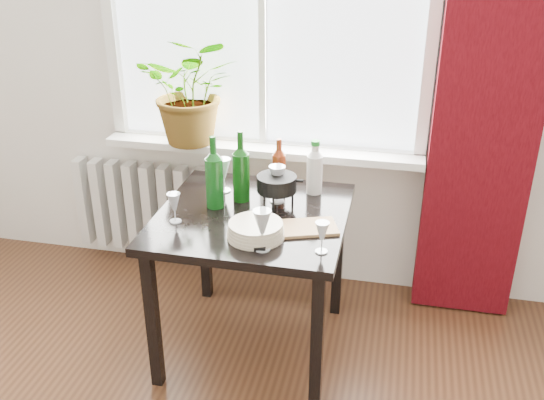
% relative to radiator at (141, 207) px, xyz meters
% --- Properties ---
extents(windowsill, '(1.72, 0.20, 0.04)m').
position_rel_radiator_xyz_m(windowsill, '(0.75, -0.03, 0.44)').
color(windowsill, white).
rests_on(windowsill, ground).
extents(curtain, '(0.50, 0.12, 2.56)m').
position_rel_radiator_xyz_m(curtain, '(1.87, -0.06, 0.92)').
color(curtain, '#3A050A').
rests_on(curtain, ground).
extents(radiator, '(0.80, 0.10, 0.55)m').
position_rel_radiator_xyz_m(radiator, '(0.00, 0.00, 0.00)').
color(radiator, silver).
rests_on(radiator, ground).
extents(table, '(0.85, 0.85, 0.74)m').
position_rel_radiator_xyz_m(table, '(0.85, -0.63, 0.27)').
color(table, black).
rests_on(table, ground).
extents(potted_plant, '(0.55, 0.49, 0.58)m').
position_rel_radiator_xyz_m(potted_plant, '(0.39, -0.07, 0.75)').
color(potted_plant, '#337D21').
rests_on(potted_plant, windowsill).
extents(wine_bottle_left, '(0.11, 0.11, 0.35)m').
position_rel_radiator_xyz_m(wine_bottle_left, '(0.67, -0.60, 0.53)').
color(wine_bottle_left, '#0D4612').
rests_on(wine_bottle_left, table).
extents(wine_bottle_right, '(0.09, 0.09, 0.35)m').
position_rel_radiator_xyz_m(wine_bottle_right, '(0.77, -0.50, 0.53)').
color(wine_bottle_right, '#0B3C0C').
rests_on(wine_bottle_right, table).
extents(bottle_amber, '(0.08, 0.08, 0.27)m').
position_rel_radiator_xyz_m(bottle_amber, '(0.92, -0.35, 0.49)').
color(bottle_amber, maroon).
rests_on(bottle_amber, table).
extents(cleaning_bottle, '(0.08, 0.08, 0.27)m').
position_rel_radiator_xyz_m(cleaning_bottle, '(1.09, -0.35, 0.49)').
color(cleaning_bottle, silver).
rests_on(cleaning_bottle, table).
extents(wineglass_front_right, '(0.08, 0.08, 0.18)m').
position_rel_radiator_xyz_m(wineglass_front_right, '(0.97, -0.94, 0.45)').
color(wineglass_front_right, silver).
rests_on(wineglass_front_right, table).
extents(wineglass_far_right, '(0.08, 0.08, 0.14)m').
position_rel_radiator_xyz_m(wineglass_far_right, '(1.21, -0.91, 0.43)').
color(wineglass_far_right, silver).
rests_on(wineglass_far_right, table).
extents(wineglass_back_center, '(0.08, 0.08, 0.18)m').
position_rel_radiator_xyz_m(wineglass_back_center, '(0.93, -0.48, 0.45)').
color(wineglass_back_center, silver).
rests_on(wineglass_back_center, table).
extents(wineglass_back_left, '(0.08, 0.08, 0.17)m').
position_rel_radiator_xyz_m(wineglass_back_left, '(0.66, -0.42, 0.45)').
color(wineglass_back_left, silver).
rests_on(wineglass_back_left, table).
extents(wineglass_front_left, '(0.06, 0.06, 0.14)m').
position_rel_radiator_xyz_m(wineglass_front_left, '(0.54, -0.79, 0.43)').
color(wineglass_front_left, silver).
rests_on(wineglass_front_left, table).
extents(plate_stack, '(0.30, 0.30, 0.07)m').
position_rel_radiator_xyz_m(plate_stack, '(0.92, -0.84, 0.39)').
color(plate_stack, beige).
rests_on(plate_stack, table).
extents(fondue_pot, '(0.22, 0.20, 0.14)m').
position_rel_radiator_xyz_m(fondue_pot, '(0.94, -0.52, 0.43)').
color(fondue_pot, black).
rests_on(fondue_pot, table).
extents(tv_remote, '(0.06, 0.16, 0.02)m').
position_rel_radiator_xyz_m(tv_remote, '(0.96, -0.88, 0.37)').
color(tv_remote, black).
rests_on(tv_remote, table).
extents(cutting_board, '(0.29, 0.24, 0.01)m').
position_rel_radiator_xyz_m(cutting_board, '(1.12, -0.73, 0.37)').
color(cutting_board, '#AB7D4D').
rests_on(cutting_board, table).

